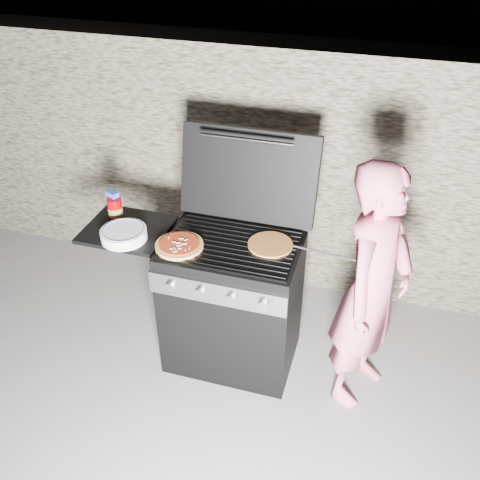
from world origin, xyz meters
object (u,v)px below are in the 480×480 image
(gas_grill, at_px, (195,296))
(person, at_px, (372,290))
(sauce_jar, at_px, (115,208))
(pizza_topped, at_px, (179,245))

(gas_grill, height_order, person, person)
(gas_grill, relative_size, sauce_jar, 9.87)
(sauce_jar, bearing_deg, gas_grill, -8.85)
(sauce_jar, bearing_deg, person, -3.83)
(gas_grill, xyz_separation_m, sauce_jar, (-0.53, 0.08, 0.51))
(pizza_topped, relative_size, sauce_jar, 2.04)
(gas_grill, relative_size, person, 0.86)
(sauce_jar, relative_size, person, 0.09)
(gas_grill, bearing_deg, sauce_jar, 171.15)
(sauce_jar, xyz_separation_m, person, (1.61, -0.11, -0.19))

